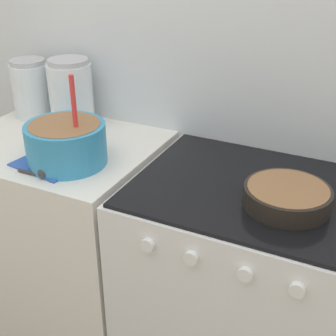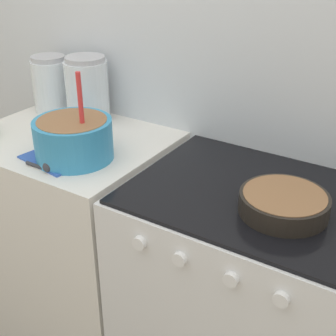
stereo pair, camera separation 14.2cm
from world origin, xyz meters
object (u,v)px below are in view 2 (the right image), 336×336
Objects in this scene: mixing_bowl at (73,137)px; baking_pan at (284,203)px; storage_jar_left at (51,88)px; stove at (242,310)px; storage_jar_middle at (88,94)px.

baking_pan is at bearing 3.83° from mixing_bowl.
storage_jar_left reaches higher than baking_pan.
stove is 1.17m from storage_jar_left.
baking_pan is 1.15m from storage_jar_left.
stove is 3.06× the size of mixing_bowl.
mixing_bowl reaches higher than stove.
storage_jar_left is at bearing 167.36° from baking_pan.
baking_pan is 1.04× the size of storage_jar_left.
storage_jar_middle is at bearing 123.17° from mixing_bowl.
storage_jar_left is (-1.12, 0.25, 0.07)m from baking_pan.
mixing_bowl is at bearing -36.99° from storage_jar_left.
mixing_bowl is 0.50m from storage_jar_left.
storage_jar_middle reaches higher than stove.
stove is at bearing -13.19° from storage_jar_middle.
stove is at bearing -10.61° from storage_jar_left.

